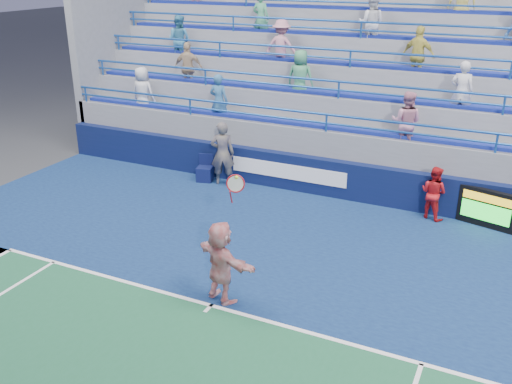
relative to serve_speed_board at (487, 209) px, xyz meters
The scene contains 8 objects.
ground 7.72m from the serve_speed_board, 126.16° to the right, with size 120.00×120.00×0.00m, color #333538.
sponsor_wall 4.55m from the serve_speed_board, behind, with size 18.00×0.32×1.10m.
bleacher_stand 6.18m from the serve_speed_board, 138.32° to the left, with size 18.00×5.60×6.13m.
serve_speed_board is the anchor object (origin of this frame).
judge_chair 8.17m from the serve_speed_board, behind, with size 0.57×0.58×0.82m.
tennis_player 7.41m from the serve_speed_board, 127.19° to the right, with size 1.67×1.07×2.76m.
line_judge 7.55m from the serve_speed_board, behind, with size 0.72×0.47×1.97m, color #15183B.
ball_girl 1.36m from the serve_speed_board, behind, with size 0.70×0.55×1.45m, color red.
Camera 1 is at (4.94, -8.29, 6.36)m, focal length 40.00 mm.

